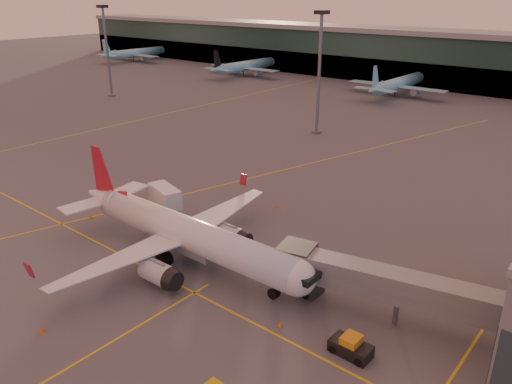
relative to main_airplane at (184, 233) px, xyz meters
The scene contains 14 objects.
ground 9.74m from the main_airplane, 85.35° to the right, with size 600.00×600.00×0.00m, color #4C4F54.
taxi_markings 36.21m from the main_airplane, 100.53° to the left, with size 100.12×173.00×0.01m.
mast_west_far 104.40m from the main_airplane, 149.33° to the left, with size 2.40×2.40×25.60m.
mast_west_near 61.18m from the main_airplane, 108.69° to the left, with size 2.40×2.40×25.60m.
distant_aircraft_row 110.87m from the main_airplane, 100.54° to the left, with size 290.00×34.00×13.00m.
main_airplane is the anchor object (origin of this frame).
jet_bridge 25.76m from the main_airplane, 10.94° to the left, with size 25.20×8.53×5.51m.
catering_truck 12.88m from the main_airplane, 149.02° to the left, with size 6.10×3.88×4.38m.
pushback_tug 23.21m from the main_airplane, ahead, with size 3.62×2.00×1.85m.
cone_nose 22.05m from the main_airplane, ahead, with size 0.44×0.44×0.56m.
cone_tail 18.95m from the main_airplane, behind, with size 0.43×0.43×0.55m.
cone_wing_right 17.85m from the main_airplane, 90.92° to the right, with size 0.48×0.48×0.61m.
cone_wing_left 19.09m from the main_airplane, 93.19° to the left, with size 0.39×0.39×0.50m.
cone_fwd 16.53m from the main_airplane, 10.01° to the right, with size 0.41×0.41×0.52m.
Camera 1 is at (38.14, -24.88, 29.13)m, focal length 35.00 mm.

